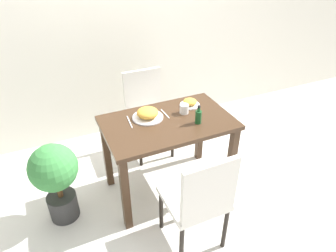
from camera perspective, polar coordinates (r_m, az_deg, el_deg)
ground_plane at (r=2.93m, az=0.00°, el=-11.51°), size 16.00×16.00×0.00m
wall_back at (r=3.34m, az=-9.26°, el=19.46°), size 8.00×0.05×2.60m
dining_table at (r=2.54m, az=0.00°, el=-1.42°), size 1.07×0.66×0.74m
chair_near at (r=2.14m, az=5.99°, el=-13.48°), size 0.42×0.42×0.89m
chair_far at (r=3.15m, az=-4.09°, el=3.32°), size 0.42×0.42×0.89m
food_plate at (r=2.49m, az=-3.91°, el=2.33°), size 0.26×0.26×0.09m
side_plate at (r=2.69m, az=4.19°, el=4.45°), size 0.18×0.18×0.06m
drink_cup at (r=2.57m, az=3.09°, el=3.29°), size 0.08×0.08×0.08m
sauce_bottle at (r=2.42m, az=5.81°, el=1.87°), size 0.05×0.05×0.17m
fork_utensil at (r=2.47m, az=-7.33°, el=0.79°), size 0.03×0.19×0.00m
spoon_utensil at (r=2.56m, az=-0.55°, el=2.35°), size 0.01×0.16×0.00m
potted_plant_left at (r=2.53m, az=-20.66°, el=-8.84°), size 0.38×0.38×0.72m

